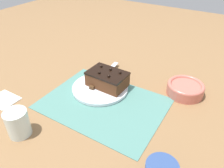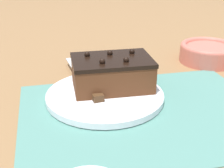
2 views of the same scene
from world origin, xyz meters
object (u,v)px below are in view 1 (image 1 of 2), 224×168
object	(u,v)px
drinking_glass	(18,123)
cake_plate	(100,88)
small_bowl	(185,88)
chocolate_cake	(107,79)
serving_knife	(101,79)

from	to	relation	value
drinking_glass	cake_plate	bearing A→B (deg)	76.08
cake_plate	small_bowl	xyz separation A→B (m)	(0.31, 0.16, 0.02)
chocolate_cake	drinking_glass	world-z (taller)	drinking_glass
serving_knife	drinking_glass	size ratio (longest dim) A/B	2.81
drinking_glass	small_bowl	size ratio (longest dim) A/B	0.62
cake_plate	chocolate_cake	distance (m)	0.05
chocolate_cake	serving_knife	xyz separation A→B (m)	(-0.05, 0.02, -0.03)
serving_knife	small_bowl	size ratio (longest dim) A/B	1.75
cake_plate	serving_knife	world-z (taller)	serving_knife
cake_plate	small_bowl	world-z (taller)	small_bowl
cake_plate	small_bowl	distance (m)	0.35
drinking_glass	serving_knife	bearing A→B (deg)	81.67
cake_plate	chocolate_cake	xyz separation A→B (m)	(0.02, 0.03, 0.04)
drinking_glass	small_bowl	xyz separation A→B (m)	(0.40, 0.50, -0.02)
cake_plate	drinking_glass	bearing A→B (deg)	-103.92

